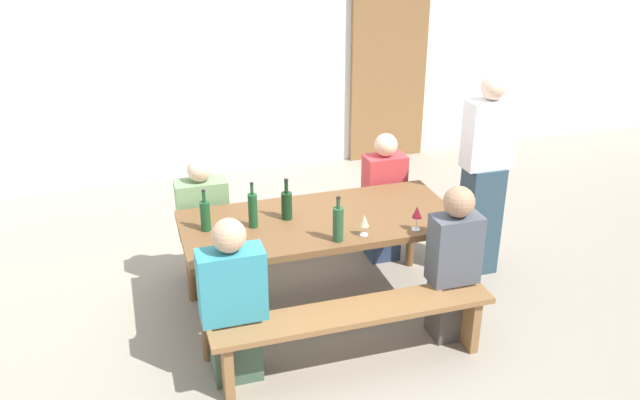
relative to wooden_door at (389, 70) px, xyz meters
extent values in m
plane|color=gray|center=(-1.70, -2.87, -1.05)|extent=(24.00, 24.00, 0.00)
cube|color=white|center=(-1.70, 0.14, 0.55)|extent=(14.00, 0.20, 3.20)
cube|color=olive|center=(0.00, 0.00, 0.00)|extent=(0.90, 0.06, 2.10)
cube|color=brown|center=(-1.70, -2.87, -0.33)|extent=(1.99, 0.90, 0.05)
cylinder|color=brown|center=(-2.61, -3.26, -0.70)|extent=(0.07, 0.07, 0.70)
cylinder|color=brown|center=(-0.79, -3.26, -0.70)|extent=(0.07, 0.07, 0.70)
cylinder|color=brown|center=(-2.61, -2.48, -0.70)|extent=(0.07, 0.07, 0.70)
cylinder|color=brown|center=(-0.79, -2.48, -0.70)|extent=(0.07, 0.07, 0.70)
cube|color=olive|center=(-1.70, -3.62, -0.62)|extent=(1.89, 0.30, 0.04)
cube|color=olive|center=(-2.54, -3.62, -0.84)|extent=(0.06, 0.24, 0.41)
cube|color=olive|center=(-0.86, -3.62, -0.84)|extent=(0.06, 0.24, 0.41)
cube|color=olive|center=(-1.70, -2.12, -0.62)|extent=(1.89, 0.30, 0.04)
cube|color=olive|center=(-2.54, -2.12, -0.84)|extent=(0.06, 0.24, 0.41)
cube|color=olive|center=(-0.86, -2.12, -0.84)|extent=(0.06, 0.24, 0.41)
cylinder|color=#234C2D|center=(-1.68, -3.22, -0.18)|extent=(0.07, 0.07, 0.24)
cylinder|color=#234C2D|center=(-1.68, -3.22, -0.02)|extent=(0.03, 0.03, 0.07)
cylinder|color=black|center=(-1.68, -3.22, 0.02)|extent=(0.03, 0.03, 0.01)
cylinder|color=#194723|center=(-2.18, -2.85, -0.18)|extent=(0.07, 0.07, 0.25)
cylinder|color=#194723|center=(-2.18, -2.85, -0.01)|extent=(0.02, 0.02, 0.08)
cylinder|color=black|center=(-2.18, -2.85, 0.03)|extent=(0.03, 0.03, 0.01)
cylinder|color=#194723|center=(-2.51, -2.80, -0.19)|extent=(0.07, 0.07, 0.21)
cylinder|color=#194723|center=(-2.51, -2.80, -0.05)|extent=(0.02, 0.02, 0.08)
cylinder|color=black|center=(-2.51, -2.80, 0.00)|extent=(0.03, 0.03, 0.01)
cylinder|color=#143319|center=(-1.93, -2.79, -0.20)|extent=(0.08, 0.08, 0.20)
cylinder|color=#143319|center=(-1.93, -2.79, -0.05)|extent=(0.03, 0.03, 0.10)
cylinder|color=black|center=(-1.93, -2.79, 0.00)|extent=(0.03, 0.03, 0.01)
cylinder|color=silver|center=(-1.49, -3.19, -0.30)|extent=(0.06, 0.06, 0.01)
cylinder|color=silver|center=(-1.49, -3.19, -0.26)|extent=(0.01, 0.01, 0.06)
cone|color=beige|center=(-1.49, -3.19, -0.19)|extent=(0.07, 0.07, 0.09)
cylinder|color=silver|center=(-0.87, -3.22, -0.30)|extent=(0.06, 0.06, 0.01)
cylinder|color=silver|center=(-0.87, -3.22, -0.26)|extent=(0.01, 0.01, 0.07)
cone|color=#D18C93|center=(-0.87, -3.22, -0.18)|extent=(0.08, 0.08, 0.07)
cylinder|color=silver|center=(-1.11, -3.23, -0.30)|extent=(0.06, 0.06, 0.01)
cylinder|color=silver|center=(-1.11, -3.23, -0.25)|extent=(0.01, 0.01, 0.09)
cone|color=maroon|center=(-1.11, -3.23, -0.16)|extent=(0.07, 0.07, 0.08)
cube|color=#3D5744|center=(-2.46, -3.47, -0.83)|extent=(0.31, 0.24, 0.45)
cube|color=teal|center=(-2.46, -3.47, -0.36)|extent=(0.42, 0.20, 0.47)
sphere|color=tan|center=(-2.46, -3.47, -0.02)|extent=(0.21, 0.21, 0.21)
cube|color=#47403A|center=(-0.93, -3.47, -0.83)|extent=(0.25, 0.24, 0.45)
cube|color=#4C515B|center=(-0.93, -3.47, -0.36)|extent=(0.34, 0.20, 0.49)
sphere|color=#A87A5B|center=(-0.93, -3.47, 0.00)|extent=(0.21, 0.21, 0.21)
cube|color=#302D40|center=(-2.47, -2.27, -0.83)|extent=(0.30, 0.24, 0.45)
cube|color=#729966|center=(-2.47, -2.27, -0.38)|extent=(0.39, 0.20, 0.45)
sphere|color=beige|center=(-2.47, -2.27, -0.06)|extent=(0.19, 0.19, 0.19)
cube|color=navy|center=(-0.96, -2.27, -0.83)|extent=(0.25, 0.24, 0.45)
cube|color=#C6383D|center=(-0.96, -2.27, -0.36)|extent=(0.34, 0.20, 0.48)
sphere|color=beige|center=(-0.96, -2.27, -0.02)|extent=(0.19, 0.19, 0.19)
cube|color=#2E4755|center=(-0.28, -2.70, -0.59)|extent=(0.28, 0.24, 0.92)
cube|color=silver|center=(-0.28, -2.70, 0.15)|extent=(0.37, 0.20, 0.54)
sphere|color=beige|center=(-0.28, -2.70, 0.52)|extent=(0.19, 0.19, 0.19)
camera|label=1|loc=(-2.99, -7.07, 1.86)|focal=38.11mm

